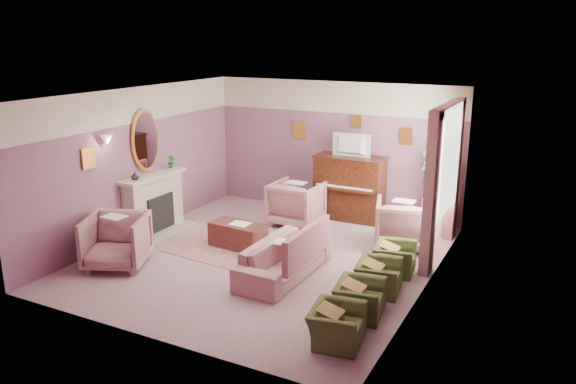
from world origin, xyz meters
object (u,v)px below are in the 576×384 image
at_px(olive_chair_b, 360,293).
at_px(floral_armchair_front, 116,239).
at_px(olive_chair_c, 379,272).
at_px(olive_chair_a, 337,320).
at_px(side_table, 435,217).
at_px(floral_armchair_right, 403,221).
at_px(sofa, 284,252).
at_px(television, 350,144).
at_px(piano, 350,188).
at_px(olive_chair_d, 395,253).
at_px(coffee_table, 238,235).
at_px(floral_armchair_left, 296,201).

bearing_deg(olive_chair_b, floral_armchair_front, -176.49).
bearing_deg(olive_chair_b, olive_chair_c, 90.00).
height_order(olive_chair_a, olive_chair_c, same).
relative_size(floral_armchair_front, side_table, 1.40).
height_order(floral_armchair_right, floral_armchair_front, same).
bearing_deg(sofa, olive_chair_b, -24.21).
distance_m(television, sofa, 3.37).
xyz_separation_m(piano, olive_chair_d, (1.65, -2.24, -0.34)).
distance_m(floral_armchair_right, olive_chair_d, 1.16).
bearing_deg(sofa, olive_chair_d, 32.24).
relative_size(piano, coffee_table, 1.40).
bearing_deg(side_table, floral_armchair_left, -165.38).
bearing_deg(olive_chair_b, olive_chair_a, -90.00).
xyz_separation_m(piano, coffee_table, (-1.18, -2.47, -0.43)).
height_order(television, floral_armchair_left, television).
relative_size(olive_chair_b, olive_chair_c, 1.00).
bearing_deg(coffee_table, floral_armchair_right, 27.24).
bearing_deg(olive_chair_c, television, 118.80).
relative_size(piano, floral_armchair_left, 1.43).
xyz_separation_m(piano, sofa, (0.14, -3.20, -0.25)).
xyz_separation_m(piano, side_table, (1.81, -0.14, -0.30)).
height_order(piano, television, television).
distance_m(olive_chair_a, olive_chair_d, 2.46).
bearing_deg(piano, floral_armchair_left, -134.65).
relative_size(coffee_table, sofa, 0.51).
bearing_deg(sofa, floral_armchair_left, 111.98).
bearing_deg(olive_chair_d, floral_armchair_left, 150.32).
relative_size(olive_chair_a, olive_chair_d, 1.00).
bearing_deg(side_table, olive_chair_d, -94.26).
relative_size(floral_armchair_right, side_table, 1.40).
bearing_deg(coffee_table, side_table, 37.86).
height_order(olive_chair_a, olive_chair_b, same).
bearing_deg(olive_chair_d, floral_armchair_front, -155.45).
height_order(olive_chair_c, olive_chair_d, same).
bearing_deg(floral_armchair_left, floral_armchair_front, -116.86).
relative_size(floral_armchair_right, olive_chair_a, 1.35).
relative_size(piano, floral_armchair_front, 1.43).
relative_size(floral_armchair_left, side_table, 1.40).
bearing_deg(side_table, television, 177.04).
relative_size(olive_chair_b, side_table, 1.03).
distance_m(floral_armchair_left, floral_armchair_right, 2.29).
bearing_deg(coffee_table, sofa, -28.82).
distance_m(television, olive_chair_d, 3.03).
bearing_deg(coffee_table, floral_armchair_left, 77.49).
relative_size(coffee_table, olive_chair_c, 1.38).
xyz_separation_m(sofa, floral_armchair_right, (1.31, 2.08, 0.09)).
height_order(floral_armchair_left, floral_armchair_right, same).
relative_size(television, floral_armchair_front, 0.82).
distance_m(sofa, floral_armchair_front, 2.79).
xyz_separation_m(floral_armchair_right, side_table, (0.36, 0.97, -0.14)).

